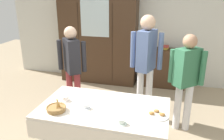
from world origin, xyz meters
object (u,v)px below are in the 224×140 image
dining_table (103,115)px  tea_cup_far_right (86,106)px  pastry_plate (157,114)px  person_behind_table_left (146,58)px  tea_cup_near_right (121,122)px  person_beside_shelf (72,62)px  person_behind_table_right (186,75)px  bread_basket (56,108)px  book_stack (165,47)px  spoon_mid_left (117,109)px  spoon_far_right (103,96)px  bookshelf_low (164,68)px  wall_cabinet (98,37)px  tea_cup_front_edge (66,99)px

dining_table → tea_cup_far_right: size_ratio=12.28×
pastry_plate → person_behind_table_left: size_ratio=0.16×
tea_cup_near_right → pastry_plate: (0.36, 0.28, -0.01)m
pastry_plate → person_beside_shelf: (-1.53, 1.05, 0.19)m
dining_table → person_behind_table_right: bearing=43.8°
person_behind_table_right → bread_basket: bearing=-142.4°
person_behind_table_right → pastry_plate: bearing=-109.6°
tea_cup_near_right → person_behind_table_left: person_behind_table_left is taller
dining_table → book_stack: (0.63, 2.64, 0.28)m
tea_cup_near_right → spoon_mid_left: size_ratio=1.09×
book_stack → person_beside_shelf: bearing=-133.1°
spoon_far_right → bookshelf_low: bearing=72.8°
bookshelf_low → bread_basket: (-1.15, -2.85, 0.34)m
bookshelf_low → bread_basket: 3.09m
book_stack → pastry_plate: bearing=-89.4°
wall_cabinet → spoon_mid_left: wall_cabinet is taller
bookshelf_low → tea_cup_far_right: bearing=-107.0°
wall_cabinet → tea_cup_front_edge: 2.58m
tea_cup_front_edge → dining_table: bearing=-6.4°
tea_cup_far_right → spoon_mid_left: size_ratio=1.09×
bread_basket → tea_cup_front_edge: bearing=92.1°
tea_cup_far_right → bread_basket: 0.36m
person_beside_shelf → person_behind_table_right: (1.87, -0.08, -0.01)m
wall_cabinet → person_behind_table_left: size_ratio=1.24×
tea_cup_near_right → spoon_far_right: 0.71m
wall_cabinet → pastry_plate: bearing=-59.1°
tea_cup_front_edge → bookshelf_low: bearing=65.8°
person_behind_table_left → book_stack: bearing=80.2°
wall_cabinet → tea_cup_front_edge: bearing=-81.7°
dining_table → tea_cup_near_right: bearing=-44.1°
person_behind_table_left → tea_cup_front_edge: bearing=-129.2°
tea_cup_front_edge → pastry_plate: bearing=-3.4°
pastry_plate → spoon_far_right: (-0.75, 0.32, -0.01)m
person_beside_shelf → tea_cup_front_edge: bearing=-71.1°
tea_cup_near_right → person_beside_shelf: 1.78m
wall_cabinet → book_stack: bearing=1.9°
pastry_plate → tea_cup_far_right: bearing=-176.6°
spoon_far_right → pastry_plate: bearing=-22.9°
pastry_plate → spoon_far_right: pastry_plate is taller
tea_cup_far_right → person_beside_shelf: size_ratio=0.08×
tea_cup_front_edge → person_beside_shelf: bearing=108.9°
book_stack → pastry_plate: (0.03, -2.65, -0.17)m
bread_basket → person_behind_table_left: size_ratio=0.14×
person_behind_table_right → book_stack: bearing=102.7°
dining_table → bread_basket: (-0.52, -0.21, 0.14)m
bookshelf_low → person_behind_table_left: (-0.25, -1.47, 0.64)m
bookshelf_low → spoon_far_right: bookshelf_low is taller
dining_table → tea_cup_front_edge: bearing=173.6°
person_behind_table_right → person_behind_table_left: bearing=161.4°
tea_cup_far_right → person_behind_table_right: 1.59m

